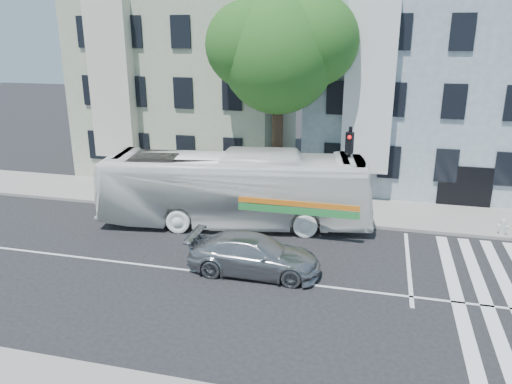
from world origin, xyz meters
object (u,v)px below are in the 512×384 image
(traffic_signal, at_px, (348,164))
(sedan, at_px, (254,254))
(fire_hydrant, at_px, (503,226))
(bus, at_px, (235,189))

(traffic_signal, bearing_deg, sedan, -98.09)
(sedan, bearing_deg, fire_hydrant, -59.47)
(fire_hydrant, bearing_deg, sedan, -149.11)
(bus, bearing_deg, sedan, -164.37)
(sedan, bearing_deg, bus, 24.28)
(sedan, distance_m, fire_hydrant, 11.33)
(traffic_signal, height_order, fire_hydrant, traffic_signal)
(bus, bearing_deg, fire_hydrant, -92.89)
(bus, distance_m, traffic_signal, 5.28)
(bus, height_order, sedan, bus)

